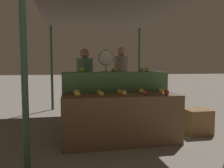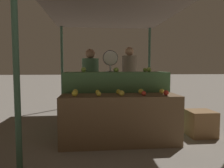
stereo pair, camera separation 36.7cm
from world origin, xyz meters
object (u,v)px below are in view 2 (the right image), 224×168
produce_scale (110,70)px  wooden_crate_side (200,123)px  person_customer_left (129,75)px  person_vendor_at_scale (90,80)px

produce_scale → wooden_crate_side: bearing=-31.8°
wooden_crate_side → person_customer_left: bearing=114.3°
person_vendor_at_scale → person_customer_left: person_customer_left is taller
produce_scale → person_customer_left: person_customer_left is taller
person_vendor_at_scale → person_customer_left: bearing=-132.2°
produce_scale → person_customer_left: size_ratio=0.90×
produce_scale → person_vendor_at_scale: (-0.42, 0.33, -0.22)m
person_vendor_at_scale → wooden_crate_side: 2.41m
person_customer_left → produce_scale: bearing=55.7°
person_customer_left → wooden_crate_side: bearing=108.4°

